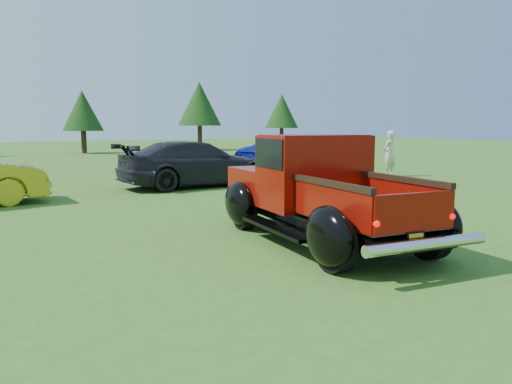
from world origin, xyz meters
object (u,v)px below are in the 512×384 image
Objects in this scene: tree_mid_right at (83,111)px; tree_east at (199,104)px; tree_far_east at (282,111)px; spectator at (389,154)px; show_car_grey at (196,164)px; show_car_blue at (300,155)px; pickup_truck at (313,189)px.

tree_east is at bearing -3.18° from tree_mid_right.
spectator is (-12.88, -23.62, -2.36)m from tree_far_east.
show_car_grey is (-2.50, -21.69, -2.24)m from tree_mid_right.
tree_far_east reaches higher than show_car_blue.
pickup_truck is at bearing 138.77° from show_car_blue.
show_car_blue is (-5.92, -19.73, -2.91)m from tree_east.
pickup_truck is at bearing -98.35° from tree_mid_right.
tree_mid_right is 21.95m from show_car_grey.
show_car_blue is (5.58, 1.47, 0.01)m from show_car_grey.
tree_east is at bearing -19.38° from show_car_blue.
tree_far_east reaches higher than show_car_grey.
tree_east is at bearing 75.51° from pickup_truck.
tree_far_east is 37.51m from pickup_truck.
tree_far_east reaches higher than tree_mid_right.
tree_mid_right is 0.81× the size of tree_east.
tree_mid_right is at bearing 91.83° from pickup_truck.
spectator reaches higher than show_car_grey.
show_car_grey is 0.95× the size of show_car_blue.
tree_east is 1.07× the size of show_car_grey.
tree_mid_right is 23.77m from spectator.
tree_east reaches higher than tree_far_east.
tree_mid_right reaches higher than show_car_blue.
spectator is at bearing -147.48° from show_car_blue.
pickup_truck is 0.96× the size of show_car_blue.
tree_east is 9.06m from tree_far_east.
spectator is at bearing -99.73° from tree_east.
tree_mid_right reaches higher than show_car_grey.
show_car_grey is at bearing -96.57° from tree_mid_right.
show_car_blue reaches higher than show_car_grey.
tree_east is at bearing -113.87° from spectator.
tree_mid_right is at bearing -178.41° from tree_far_east.
pickup_truck is (-13.33, -29.04, -2.80)m from tree_east.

